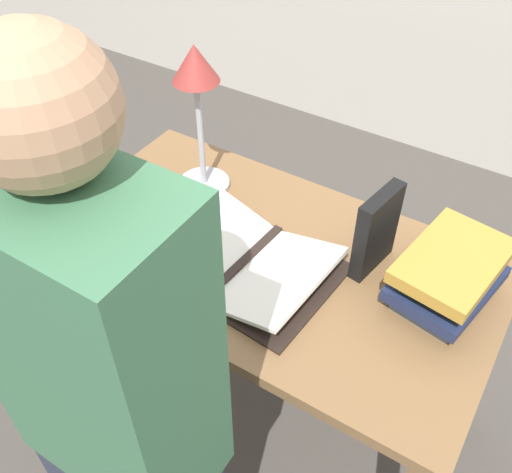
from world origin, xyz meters
TOP-DOWN VIEW (x-y plane):
  - ground_plane at (0.00, 0.00)m, footprint 12.00×12.00m
  - reading_desk at (0.00, 0.00)m, footprint 1.25×0.70m
  - open_book at (-0.04, -0.08)m, footprint 0.51×0.39m
  - book_stack_tall at (0.45, 0.10)m, footprint 0.25×0.33m
  - book_standing_upright at (0.25, 0.11)m, footprint 0.06×0.16m
  - reading_lamp at (-0.33, 0.15)m, footprint 0.16×0.16m
  - coffee_mug at (-0.31, -0.15)m, footprint 0.11×0.08m
  - pencil at (-0.09, -0.30)m, footprint 0.02×0.16m
  - person_reader at (0.07, -0.64)m, footprint 0.36×0.22m

SIDE VIEW (x-z plane):
  - ground_plane at x=0.00m, z-range 0.00..0.00m
  - reading_desk at x=0.00m, z-range 0.26..0.98m
  - pencil at x=-0.09m, z-range 0.73..0.73m
  - open_book at x=-0.04m, z-range 0.71..0.78m
  - coffee_mug at x=-0.31m, z-range 0.73..0.81m
  - person_reader at x=0.07m, z-range -0.01..1.60m
  - book_stack_tall at x=0.45m, z-range 0.73..0.88m
  - book_standing_upright at x=0.25m, z-range 0.73..0.97m
  - reading_lamp at x=-0.33m, z-range 0.83..1.29m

